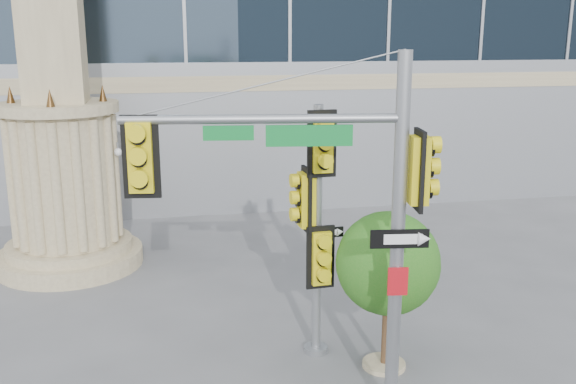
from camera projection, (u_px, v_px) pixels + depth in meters
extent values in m
cylinder|color=#9B8A69|center=(71.00, 257.00, 20.08)|extent=(4.40, 4.40, 0.50)
cylinder|color=#9B8A69|center=(70.00, 245.00, 19.99)|extent=(3.80, 3.80, 0.30)
cylinder|color=#9B8A69|center=(64.00, 178.00, 19.47)|extent=(3.00, 3.00, 4.00)
cylinder|color=#9B8A69|center=(58.00, 107.00, 18.95)|extent=(3.50, 3.50, 0.30)
cone|color=#472D14|center=(103.00, 93.00, 19.10)|extent=(0.24, 0.24, 0.50)
cone|color=#472D14|center=(10.00, 94.00, 18.61)|extent=(0.24, 0.24, 0.50)
cylinder|color=slate|center=(397.00, 245.00, 11.40)|extent=(0.25, 0.25, 6.81)
cylinder|color=slate|center=(262.00, 119.00, 10.73)|extent=(4.74, 0.82, 0.16)
cube|color=#0D752C|center=(309.00, 136.00, 10.82)|extent=(1.47, 0.25, 0.36)
cube|color=yellow|center=(141.00, 157.00, 10.76)|extent=(0.66, 0.40, 1.42)
cube|color=yellow|center=(419.00, 170.00, 11.09)|extent=(0.40, 0.66, 1.42)
cube|color=black|center=(400.00, 239.00, 11.21)|extent=(1.04, 0.18, 0.34)
cube|color=#B51019|center=(398.00, 281.00, 11.40)|extent=(0.36, 0.08, 0.52)
cylinder|color=slate|center=(316.00, 349.00, 14.63)|extent=(0.54, 0.54, 0.14)
cylinder|color=slate|center=(317.00, 234.00, 13.97)|extent=(0.20, 0.20, 5.64)
cube|color=yellow|center=(322.00, 144.00, 13.25)|extent=(0.64, 0.36, 1.41)
cube|color=yellow|center=(306.00, 200.00, 13.72)|extent=(0.36, 0.64, 1.41)
cube|color=yellow|center=(320.00, 257.00, 13.85)|extent=(0.64, 0.36, 1.41)
cube|color=black|center=(328.00, 233.00, 13.88)|extent=(0.70, 0.08, 0.23)
cylinder|color=#9B8A69|center=(384.00, 364.00, 13.98)|extent=(0.94, 0.94, 0.10)
cylinder|color=#382314|center=(385.00, 327.00, 13.77)|extent=(0.15, 0.15, 1.88)
sphere|color=#1E6617|center=(388.00, 263.00, 13.42)|extent=(2.19, 2.19, 2.19)
sphere|color=#1E6617|center=(404.00, 271.00, 13.83)|extent=(1.36, 1.36, 1.36)
sphere|color=#1E6617|center=(375.00, 280.00, 13.16)|extent=(1.15, 1.15, 1.15)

